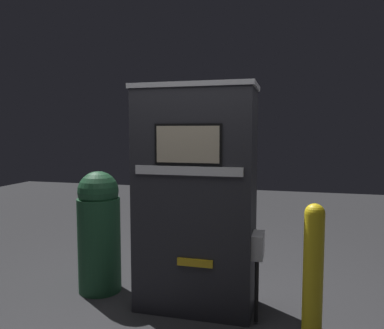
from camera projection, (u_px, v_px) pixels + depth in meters
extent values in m
plane|color=#2D2D30|center=(188.00, 320.00, 3.03)|extent=(14.00, 14.00, 0.00)
cube|color=#28282D|center=(196.00, 257.00, 3.23)|extent=(0.99, 0.50, 0.88)
cube|color=#28282D|center=(196.00, 149.00, 3.15)|extent=(0.99, 0.50, 0.99)
cube|color=#B7B7BC|center=(196.00, 88.00, 3.11)|extent=(1.02, 0.53, 0.04)
cube|color=black|center=(188.00, 144.00, 2.90)|extent=(0.54, 0.01, 0.32)
cube|color=beige|center=(187.00, 144.00, 2.89)|extent=(0.50, 0.01, 0.29)
cube|color=silver|center=(188.00, 171.00, 2.91)|extent=(0.87, 0.02, 0.07)
cube|color=gold|center=(195.00, 263.00, 2.96)|extent=(0.29, 0.02, 0.06)
cube|color=#B7B7BC|center=(258.00, 245.00, 2.98)|extent=(0.09, 0.23, 0.19)
cylinder|color=black|center=(257.00, 291.00, 2.94)|extent=(0.03, 0.03, 0.50)
cylinder|color=yellow|center=(313.00, 290.00, 2.41)|extent=(0.13, 0.13, 1.00)
sphere|color=yellow|center=(315.00, 213.00, 2.37)|extent=(0.13, 0.13, 0.13)
cylinder|color=#1E4C2D|center=(99.00, 245.00, 3.56)|extent=(0.40, 0.40, 0.89)
sphere|color=#1E4C2D|center=(98.00, 191.00, 3.52)|extent=(0.38, 0.38, 0.38)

